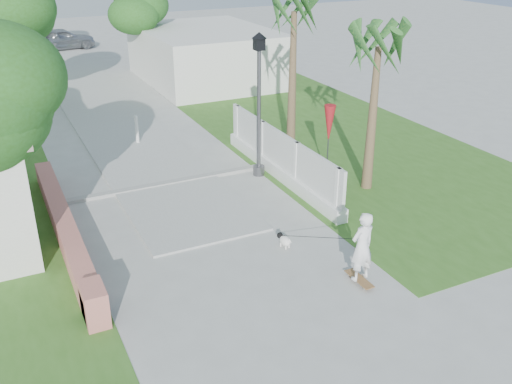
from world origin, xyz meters
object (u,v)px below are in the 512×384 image
dog (284,240)px  parked_car (61,39)px  patio_umbrella (329,125)px  skateboarder (327,239)px  street_lamp (259,100)px  bollard (137,129)px

dog → parked_car: size_ratio=0.12×
patio_umbrella → skateboarder: size_ratio=0.86×
patio_umbrella → parked_car: size_ratio=0.55×
patio_umbrella → skateboarder: 5.55m
parked_car → street_lamp: bearing=176.5°
skateboarder → parked_car: size_ratio=0.64×
street_lamp → dog: (-1.44, -4.35, -2.24)m
dog → street_lamp: bearing=56.0°
bollard → patio_umbrella: bearing=-50.1°
dog → skateboarder: bearing=-88.2°
patio_umbrella → dog: size_ratio=4.60×
bollard → parked_car: bearing=89.0°
dog → patio_umbrella: bearing=29.4°
street_lamp → patio_umbrella: size_ratio=1.93×
bollard → patio_umbrella: (4.60, -5.50, 1.10)m
street_lamp → bollard: 5.56m
patio_umbrella → dog: (-3.34, -3.35, -1.50)m
street_lamp → skateboarder: bearing=-100.5°
bollard → patio_umbrella: patio_umbrella is taller
skateboarder → parked_car: (-1.31, 29.82, -0.04)m
street_lamp → parked_car: bearing=95.5°
bollard → parked_car: 19.71m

